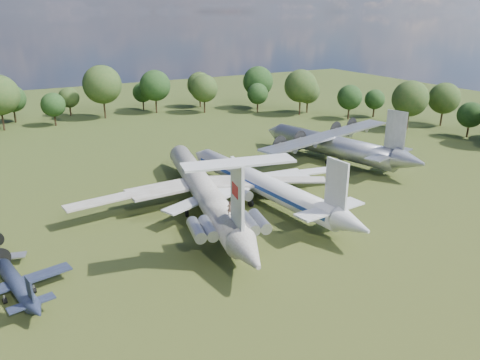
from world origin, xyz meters
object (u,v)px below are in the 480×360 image
tu104_jet (261,187)px  person_on_il62 (230,208)px  an12_transport (332,148)px  small_prop_west (18,287)px  il62_airliner (203,193)px

tu104_jet → person_on_il62: 18.99m
an12_transport → small_prop_west: (-63.48, -23.08, -1.59)m
il62_airliner → small_prop_west: bearing=-144.8°
an12_transport → person_on_il62: bearing=-160.1°
il62_airliner → small_prop_west: 31.28m
il62_airliner → an12_transport: (34.91, 10.44, 0.11)m
tu104_jet → an12_transport: an12_transport is taller
an12_transport → small_prop_west: bearing=-173.9°
an12_transport → il62_airliner: bearing=-177.2°
il62_airliner → small_prop_west: il62_airliner is taller
an12_transport → person_on_il62: (-37.89, -25.31, 3.53)m
tu104_jet → person_on_il62: (-12.90, -13.38, 3.90)m
small_prop_west → person_on_il62: size_ratio=8.96×
tu104_jet → il62_airliner: bearing=165.7°
person_on_il62 → tu104_jet: bearing=-136.8°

